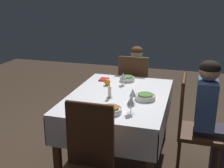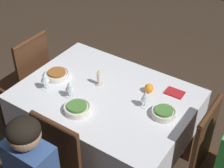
{
  "view_description": "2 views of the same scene",
  "coord_description": "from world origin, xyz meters",
  "views": [
    {
      "loc": [
        -2.59,
        -0.67,
        1.75
      ],
      "look_at": [
        -0.05,
        0.06,
        0.89
      ],
      "focal_mm": 45.0,
      "sensor_mm": 36.0,
      "label": 1
    },
    {
      "loc": [
        1.19,
        -1.68,
        2.42
      ],
      "look_at": [
        0.09,
        -0.05,
        0.93
      ],
      "focal_mm": 55.0,
      "sensor_mm": 36.0,
      "label": 2
    }
  ],
  "objects": [
    {
      "name": "dining_table",
      "position": [
        0.0,
        0.0,
        0.67
      ],
      "size": [
        1.33,
        0.98,
        0.77
      ],
      "color": "silver",
      "rests_on": "ground_plane"
    },
    {
      "name": "wine_glass_east",
      "position": [
        0.32,
        0.04,
        0.86
      ],
      "size": [
        0.06,
        0.06,
        0.14
      ],
      "color": "white",
      "rests_on": "dining_table"
    },
    {
      "name": "bowl_east",
      "position": [
        0.48,
        0.03,
        0.79
      ],
      "size": [
        0.18,
        0.18,
        0.06
      ],
      "color": "silver",
      "rests_on": "dining_table"
    },
    {
      "name": "person_adult_denim",
      "position": [
        0.05,
        -0.9,
        0.66
      ],
      "size": [
        0.3,
        0.34,
        1.17
      ],
      "color": "#383342",
      "rests_on": "ground_plane"
    },
    {
      "name": "candle_centerpiece",
      "position": [
        -0.11,
        0.07,
        0.82
      ],
      "size": [
        0.06,
        0.06,
        0.14
      ],
      "color": "beige",
      "rests_on": "dining_table"
    },
    {
      "name": "person_child_green",
      "position": [
        1.08,
        0.03,
        0.59
      ],
      "size": [
        0.33,
        0.3,
        1.08
      ],
      "rotation": [
        0.0,
        0.0,
        1.57
      ],
      "color": "#282833",
      "rests_on": "ground_plane"
    },
    {
      "name": "ground_plane",
      "position": [
        0.0,
        0.0,
        0.0
      ],
      "size": [
        8.0,
        8.0,
        0.0
      ],
      "primitive_type": "plane",
      "color": "#3D2D21"
    },
    {
      "name": "orange_fruit",
      "position": [
        0.26,
        0.2,
        0.8
      ],
      "size": [
        0.07,
        0.07,
        0.07
      ],
      "primitive_type": "sphere",
      "color": "orange",
      "rests_on": "dining_table"
    },
    {
      "name": "chair_east",
      "position": [
        0.91,
        0.03,
        0.53
      ],
      "size": [
        0.42,
        0.41,
        0.99
      ],
      "rotation": [
        0.0,
        0.0,
        1.57
      ],
      "color": "#472816",
      "rests_on": "ground_plane"
    },
    {
      "name": "bowl_south",
      "position": [
        -0.06,
        -0.28,
        0.79
      ],
      "size": [
        0.2,
        0.2,
        0.06
      ],
      "color": "silver",
      "rests_on": "dining_table"
    },
    {
      "name": "chair_south",
      "position": [
        0.05,
        -0.74,
        0.53
      ],
      "size": [
        0.41,
        0.42,
        0.99
      ],
      "color": "#472816",
      "rests_on": "ground_plane"
    },
    {
      "name": "wine_glass_south",
      "position": [
        -0.2,
        -0.18,
        0.87
      ],
      "size": [
        0.07,
        0.07,
        0.15
      ],
      "color": "white",
      "rests_on": "dining_table"
    },
    {
      "name": "wine_glass_west",
      "position": [
        -0.42,
        -0.21,
        0.88
      ],
      "size": [
        0.07,
        0.07,
        0.15
      ],
      "color": "white",
      "rests_on": "dining_table"
    },
    {
      "name": "chair_west",
      "position": [
        -0.91,
        0.02,
        0.53
      ],
      "size": [
        0.42,
        0.41,
        0.99
      ],
      "rotation": [
        0.0,
        0.0,
        -1.57
      ],
      "color": "#472816",
      "rests_on": "ground_plane"
    },
    {
      "name": "napkin_red_folded",
      "position": [
        0.44,
        0.3,
        0.77
      ],
      "size": [
        0.14,
        0.1,
        0.01
      ],
      "rotation": [
        0.0,
        0.0,
        0.03
      ],
      "color": "red",
      "rests_on": "dining_table"
    },
    {
      "name": "bowl_west",
      "position": [
        -0.46,
        -0.04,
        0.79
      ],
      "size": [
        0.2,
        0.2,
        0.06
      ],
      "color": "silver",
      "rests_on": "dining_table"
    }
  ]
}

